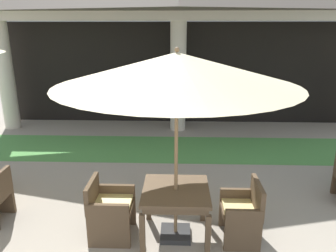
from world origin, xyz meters
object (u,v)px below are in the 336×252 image
object	(u,v)px
patio_table_mid_right	(176,196)
patio_umbrella_mid_right	(177,70)
patio_chair_mid_right_east	(243,213)
patio_chair_mid_right_west	(110,209)

from	to	relation	value
patio_table_mid_right	patio_umbrella_mid_right	xyz separation A→B (m)	(0.00, 0.00, 1.71)
patio_umbrella_mid_right	patio_chair_mid_right_east	world-z (taller)	patio_umbrella_mid_right
patio_umbrella_mid_right	patio_chair_mid_right_east	xyz separation A→B (m)	(0.92, -0.00, -1.95)
patio_umbrella_mid_right	patio_chair_mid_right_east	bearing A→B (deg)	-0.02
patio_chair_mid_right_west	patio_umbrella_mid_right	bearing A→B (deg)	90.00
patio_table_mid_right	patio_chair_mid_right_west	bearing A→B (deg)	179.98
patio_chair_mid_right_west	patio_chair_mid_right_east	distance (m)	1.84
patio_umbrella_mid_right	patio_chair_mid_right_west	bearing A→B (deg)	179.98
patio_table_mid_right	patio_umbrella_mid_right	world-z (taller)	patio_umbrella_mid_right
patio_chair_mid_right_west	patio_chair_mid_right_east	xyz separation A→B (m)	(1.84, -0.00, -0.01)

